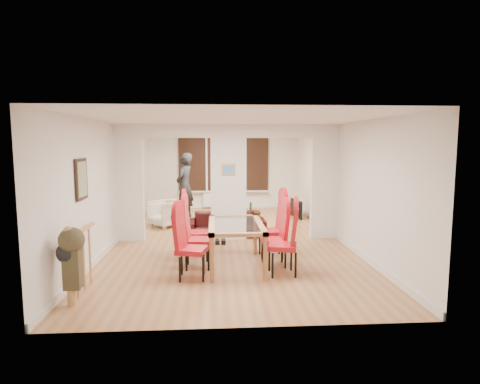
{
  "coord_description": "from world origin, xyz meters",
  "views": [
    {
      "loc": [
        -0.32,
        -9.01,
        2.17
      ],
      "look_at": [
        0.3,
        0.6,
        1.01
      ],
      "focal_mm": 30.0,
      "sensor_mm": 36.0,
      "label": 1
    }
  ],
  "objects": [
    {
      "name": "television",
      "position": [
        2.0,
        2.55,
        0.27
      ],
      "size": [
        0.93,
        0.25,
        0.53
      ],
      "primitive_type": "imported",
      "rotation": [
        0.0,
        0.0,
        1.71
      ],
      "color": "black",
      "rests_on": "floor"
    },
    {
      "name": "dining_chair_ra",
      "position": [
        0.8,
        -2.59,
        0.57
      ],
      "size": [
        0.55,
        0.55,
        1.14
      ],
      "primitive_type": null,
      "rotation": [
        0.0,
        0.0,
        -0.23
      ],
      "color": "#AB111A",
      "rests_on": "floor"
    },
    {
      "name": "coffee_table",
      "position": [
        0.54,
        2.46,
        0.11
      ],
      "size": [
        0.96,
        0.53,
        0.21
      ],
      "primitive_type": null,
      "rotation": [
        0.0,
        0.0,
        0.07
      ],
      "color": "black",
      "rests_on": "floor"
    },
    {
      "name": "bay_window_blinds",
      "position": [
        0.0,
        4.44,
        1.5
      ],
      "size": [
        3.0,
        0.08,
        1.8
      ],
      "primitive_type": "cube",
      "color": "black",
      "rests_on": "room_walls"
    },
    {
      "name": "wall_poster",
      "position": [
        -2.47,
        -2.4,
        1.6
      ],
      "size": [
        0.04,
        0.52,
        0.67
      ],
      "primitive_type": "cube",
      "color": "gray",
      "rests_on": "room_walls"
    },
    {
      "name": "radiator",
      "position": [
        0.0,
        4.4,
        0.3
      ],
      "size": [
        1.4,
        0.08,
        0.5
      ],
      "primitive_type": "cube",
      "color": "white",
      "rests_on": "floor"
    },
    {
      "name": "floor",
      "position": [
        0.0,
        0.0,
        0.0
      ],
      "size": [
        5.0,
        9.0,
        0.01
      ],
      "primitive_type": "cube",
      "color": "#A87143",
      "rests_on": "ground"
    },
    {
      "name": "bottle",
      "position": [
        0.74,
        2.58,
        0.35
      ],
      "size": [
        0.07,
        0.07,
        0.26
      ],
      "primitive_type": "cylinder",
      "color": "#143F19",
      "rests_on": "coffee_table"
    },
    {
      "name": "armchair",
      "position": [
        -1.59,
        1.51,
        0.35
      ],
      "size": [
        1.06,
        1.06,
        0.69
      ],
      "primitive_type": "imported",
      "rotation": [
        0.0,
        0.0,
        -0.84
      ],
      "color": "beige",
      "rests_on": "floor"
    },
    {
      "name": "sofa",
      "position": [
        -0.07,
        0.33,
        0.28
      ],
      "size": [
        1.91,
        0.8,
        0.55
      ],
      "primitive_type": "imported",
      "rotation": [
        0.0,
        0.0,
        0.03
      ],
      "color": "black",
      "rests_on": "floor"
    },
    {
      "name": "dining_chair_lc",
      "position": [
        -0.66,
        -1.59,
        0.58
      ],
      "size": [
        0.48,
        0.48,
        1.17
      ],
      "primitive_type": null,
      "rotation": [
        0.0,
        0.0,
        0.02
      ],
      "color": "#AB111A",
      "rests_on": "floor"
    },
    {
      "name": "dining_table",
      "position": [
        0.05,
        -2.1,
        0.39
      ],
      "size": [
        0.94,
        1.68,
        0.79
      ],
      "primitive_type": null,
      "color": "#A36B3C",
      "rests_on": "floor"
    },
    {
      "name": "stair_newel",
      "position": [
        -2.25,
        -3.2,
        0.55
      ],
      "size": [
        0.4,
        1.2,
        1.1
      ],
      "primitive_type": null,
      "color": "tan",
      "rests_on": "floor"
    },
    {
      "name": "pendant_light",
      "position": [
        0.3,
        3.3,
        2.15
      ],
      "size": [
        0.36,
        0.36,
        0.36
      ],
      "primitive_type": "sphere",
      "color": "orange",
      "rests_on": "room_walls"
    },
    {
      "name": "divider_wall",
      "position": [
        0.0,
        0.0,
        1.3
      ],
      "size": [
        5.0,
        0.18,
        2.6
      ],
      "primitive_type": "cube",
      "color": "white",
      "rests_on": "floor"
    },
    {
      "name": "bowl",
      "position": [
        0.44,
        2.35,
        0.24
      ],
      "size": [
        0.21,
        0.21,
        0.05
      ],
      "primitive_type": "imported",
      "color": "black",
      "rests_on": "coffee_table"
    },
    {
      "name": "dining_chair_rb",
      "position": [
        0.73,
        -2.09,
        0.54
      ],
      "size": [
        0.45,
        0.45,
        1.07
      ],
      "primitive_type": null,
      "rotation": [
        0.0,
        0.0,
        0.04
      ],
      "color": "#AB111A",
      "rests_on": "floor"
    },
    {
      "name": "room_walls",
      "position": [
        0.0,
        0.0,
        1.3
      ],
      "size": [
        5.0,
        9.0,
        2.6
      ],
      "primitive_type": null,
      "color": "silver",
      "rests_on": "floor"
    },
    {
      "name": "dining_chair_la",
      "position": [
        -0.69,
        -2.69,
        0.56
      ],
      "size": [
        0.54,
        0.54,
        1.11
      ],
      "primitive_type": null,
      "rotation": [
        0.0,
        0.0,
        -0.25
      ],
      "color": "#AB111A",
      "rests_on": "floor"
    },
    {
      "name": "shoes",
      "position": [
        -0.2,
        -0.46,
        0.05
      ],
      "size": [
        0.23,
        0.25,
        0.09
      ],
      "primitive_type": null,
      "color": "black",
      "rests_on": "floor"
    },
    {
      "name": "person",
      "position": [
        -1.18,
        2.68,
        0.96
      ],
      "size": [
        0.81,
        0.67,
        1.91
      ],
      "primitive_type": "imported",
      "rotation": [
        0.0,
        0.0,
        -1.93
      ],
      "color": "black",
      "rests_on": "floor"
    },
    {
      "name": "dining_chair_rc",
      "position": [
        0.76,
        -1.53,
        0.58
      ],
      "size": [
        0.53,
        0.53,
        1.17
      ],
      "primitive_type": null,
      "rotation": [
        0.0,
        0.0,
        0.14
      ],
      "color": "#AB111A",
      "rests_on": "floor"
    },
    {
      "name": "pillar_photo",
      "position": [
        0.0,
        -0.1,
        1.6
      ],
      "size": [
        0.3,
        0.03,
        0.25
      ],
      "primitive_type": "cube",
      "color": "#4C8CD8",
      "rests_on": "divider_wall"
    },
    {
      "name": "dining_chair_lb",
      "position": [
        -0.62,
        -2.12,
        0.57
      ],
      "size": [
        0.49,
        0.49,
        1.14
      ],
      "primitive_type": null,
      "rotation": [
        0.0,
        0.0,
        -0.08
      ],
      "color": "#AB111A",
      "rests_on": "floor"
    }
  ]
}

